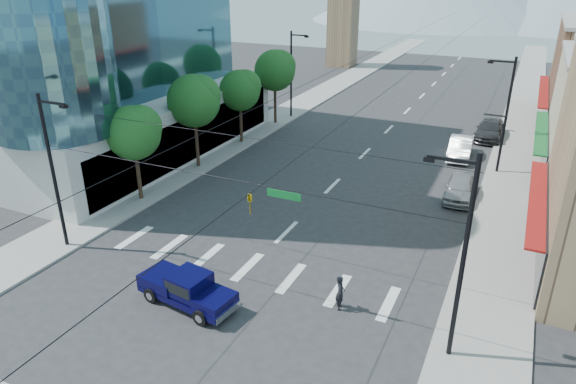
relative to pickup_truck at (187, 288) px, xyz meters
The scene contains 15 objects.
ground 3.00m from the pickup_truck, 65.21° to the left, with size 160.00×160.00×0.00m, color #28282B.
sidewalk_left 43.95m from the pickup_truck, 104.23° to the left, with size 4.00×120.00×0.15m, color gray.
sidewalk_right 44.60m from the pickup_truck, 72.78° to the left, with size 4.00×120.00×0.15m, color gray.
tree_near 13.78m from the pickup_truck, 138.62° to the left, with size 3.65×3.64×6.71m.
tree_midnear 19.13m from the pickup_truck, 122.16° to the left, with size 4.09×4.09×7.52m.
tree_midfar 25.09m from the pickup_truck, 113.50° to the left, with size 3.65×3.64×6.71m.
tree_far 31.64m from the pickup_truck, 108.39° to the left, with size 4.09×4.09×7.52m.
signal_rig 4.31m from the pickup_truck, 48.94° to the left, with size 21.80×0.20×9.00m.
lamp_pole_nw 34.19m from the pickup_truck, 106.19° to the left, with size 2.00×0.25×9.00m.
lamp_pole_ne 27.61m from the pickup_truck, 64.25° to the left, with size 2.00×0.25×9.00m.
pickup_truck is the anchor object (origin of this frame).
pedestrian 7.30m from the pickup_truck, 22.30° to the left, with size 0.64×0.42×1.76m, color black.
parked_car_near 20.88m from the pickup_truck, 61.33° to the left, with size 1.95×4.85×1.65m, color #98989C.
parked_car_mid 28.46m from the pickup_truck, 71.99° to the left, with size 1.81×5.19×1.71m, color white.
parked_car_far 35.37m from the pickup_truck, 72.66° to the left, with size 2.36×5.82×1.69m, color #2E2E30.
Camera 1 is at (11.91, -19.13, 14.93)m, focal length 32.00 mm.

